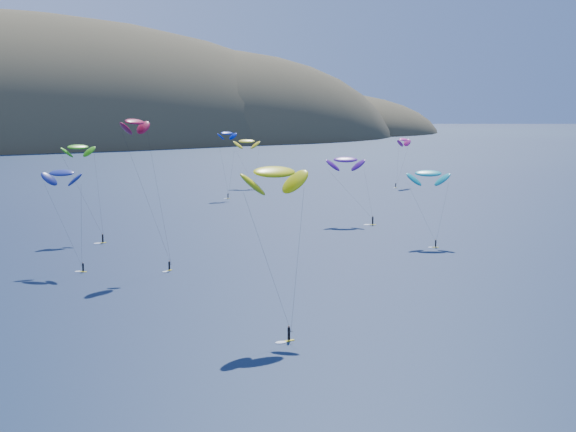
{
  "coord_description": "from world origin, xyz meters",
  "views": [
    {
      "loc": [
        -52.31,
        -47.39,
        29.87
      ],
      "look_at": [
        13.83,
        80.0,
        9.0
      ],
      "focal_mm": 50.0,
      "sensor_mm": 36.0,
      "label": 1
    }
  ],
  "objects": [
    {
      "name": "kitesurfer_3",
      "position": [
        -12.55,
        128.17,
        19.61
      ],
      "size": [
        7.56,
        12.78,
        21.7
      ],
      "rotation": [
        0.0,
        0.0,
        0.12
      ],
      "color": "yellow",
      "rests_on": "ground"
    },
    {
      "name": "kitesurfer_10",
      "position": [
        -22.5,
        97.69,
        16.9
      ],
      "size": [
        7.92,
        11.11,
        19.04
      ],
      "rotation": [
        0.0,
        0.0,
        -0.75
      ],
      "color": "yellow",
      "rests_on": "ground"
    },
    {
      "name": "kitesurfer_5",
      "position": [
        50.89,
        87.54,
        14.57
      ],
      "size": [
        9.41,
        10.58,
        16.98
      ],
      "rotation": [
        0.0,
        0.0,
        -0.54
      ],
      "color": "yellow",
      "rests_on": "ground"
    },
    {
      "name": "kitesurfer_2",
      "position": [
        -5.38,
        46.9,
        20.41
      ],
      "size": [
        10.24,
        11.69,
        23.16
      ],
      "rotation": [
        0.0,
        0.0,
        0.13
      ],
      "color": "yellow",
      "rests_on": "ground"
    },
    {
      "name": "kitesurfer_6",
      "position": [
        50.56,
        120.1,
        15.3
      ],
      "size": [
        10.0,
        12.29,
        17.87
      ],
      "rotation": [
        0.0,
        0.0,
        -0.44
      ],
      "color": "yellow",
      "rests_on": "ground"
    },
    {
      "name": "kitesurfer_8",
      "position": [
        112.06,
        181.8,
        16.1
      ],
      "size": [
        11.1,
        8.28,
        18.33
      ],
      "rotation": [
        0.0,
        0.0,
        0.49
      ],
      "color": "yellow",
      "rests_on": "ground"
    },
    {
      "name": "kitesurfer_4",
      "position": [
        45.22,
        181.37,
        19.58
      ],
      "size": [
        7.03,
        7.76,
        21.49
      ],
      "rotation": [
        0.0,
        0.0,
        0.18
      ],
      "color": "yellow",
      "rests_on": "ground"
    },
    {
      "name": "kitesurfer_9",
      "position": [
        -10.59,
        92.02,
        25.92
      ],
      "size": [
        8.06,
        11.11,
        28.04
      ],
      "rotation": [
        0.0,
        0.0,
        0.64
      ],
      "color": "yellow",
      "rests_on": "ground"
    },
    {
      "name": "kitesurfer_11",
      "position": [
        62.88,
        205.46,
        15.64
      ],
      "size": [
        9.56,
        14.8,
        18.09
      ],
      "rotation": [
        0.0,
        0.0,
        -0.41
      ],
      "color": "yellow",
      "rests_on": "ground"
    },
    {
      "name": "island",
      "position": [
        39.4,
        562.36,
        -10.74
      ],
      "size": [
        730.0,
        300.0,
        210.0
      ],
      "color": "#3D3526",
      "rests_on": "ground"
    }
  ]
}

